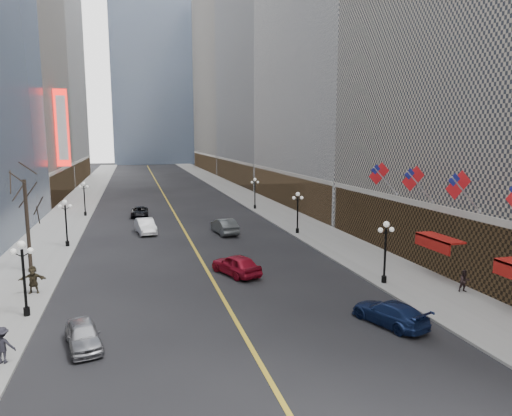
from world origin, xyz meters
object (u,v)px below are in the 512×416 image
car_nb_mid (145,226)px  car_sb_far (224,226)px  car_nb_near (83,335)px  car_sb_mid (236,265)px  car_sb_near (390,313)px  streetlamp_west_2 (66,218)px  streetlamp_east_3 (255,190)px  streetlamp_east_1 (385,245)px  streetlamp_west_3 (84,195)px  streetlamp_east_2 (298,208)px  streetlamp_west_1 (23,270)px  car_nb_far (140,212)px

car_nb_mid → car_sb_far: (8.42, -2.46, 0.03)m
car_nb_near → car_sb_mid: (10.20, 10.04, 0.15)m
car_nb_mid → car_sb_mid: (6.31, -17.73, -0.00)m
car_sb_near → car_sb_far: (-4.23, 26.80, 0.17)m
car_nb_mid → streetlamp_west_2: bearing=-155.3°
streetlamp_east_3 → car_nb_near: (-20.00, -40.92, -2.24)m
streetlamp_east_1 → streetlamp_east_3: size_ratio=1.00×
car_nb_near → car_nb_mid: 28.04m
streetlamp_west_3 → streetlamp_east_2: bearing=-37.3°
streetlamp_east_2 → streetlamp_west_1: 29.68m
streetlamp_east_1 → car_sb_mid: 11.25m
streetlamp_east_2 → car_nb_mid: size_ratio=0.91×
streetlamp_east_2 → streetlamp_west_2: 23.60m
streetlamp_west_1 → car_nb_far: size_ratio=0.94×
streetlamp_west_2 → car_nb_near: bearing=-81.1°
streetlamp_east_1 → streetlamp_west_2: size_ratio=1.00×
car_nb_near → streetlamp_east_3: bearing=51.5°
streetlamp_west_3 → car_sb_mid: (13.80, -30.88, -2.09)m
car_sb_near → car_sb_mid: size_ratio=0.98×
streetlamp_east_1 → streetlamp_west_1: (-23.60, 0.00, 0.00)m
streetlamp_east_3 → car_sb_near: bearing=-94.7°
streetlamp_east_1 → car_nb_near: size_ratio=1.16×
car_nb_mid → streetlamp_east_3: bearing=31.1°
car_sb_far → streetlamp_east_1: bearing=104.1°
streetlamp_west_2 → car_sb_mid: (13.80, -12.88, -2.09)m
streetlamp_east_1 → car_sb_far: size_ratio=0.88×
streetlamp_east_1 → car_nb_mid: size_ratio=0.91×
car_nb_mid → streetlamp_west_1: bearing=-116.3°
car_sb_near → car_nb_mid: bearing=-85.0°
streetlamp_east_1 → car_sb_mid: bearing=152.4°
streetlamp_east_2 → car_nb_far: streetlamp_east_2 is taller
streetlamp_east_3 → car_nb_mid: bearing=-140.8°
streetlamp_east_3 → car_nb_far: streetlamp_east_3 is taller
streetlamp_east_2 → car_nb_mid: bearing=163.3°
streetlamp_east_1 → car_nb_near: (-20.00, -4.92, -2.24)m
streetlamp_west_3 → car_nb_far: bearing=-16.0°
car_nb_near → streetlamp_west_2: bearing=86.5°
streetlamp_east_3 → streetlamp_west_1: (-23.60, -36.00, 0.00)m
streetlamp_east_3 → car_nb_mid: (-16.11, -13.15, -2.08)m
car_nb_far → car_sb_near: car_sb_near is taller
streetlamp_east_2 → car_nb_near: bearing=-131.1°
streetlamp_west_2 → car_nb_far: streetlamp_west_2 is taller
streetlamp_west_2 → car_sb_near: streetlamp_west_2 is taller
streetlamp_east_1 → streetlamp_east_3: 36.00m
streetlamp_west_1 → streetlamp_west_3: same height
car_nb_mid → car_sb_near: size_ratio=1.06×
car_nb_near → car_sb_near: car_sb_near is taller
streetlamp_east_2 → streetlamp_west_1: size_ratio=1.00×
car_sb_near → car_nb_far: bearing=-90.4°
car_sb_near → streetlamp_west_3: bearing=-83.0°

